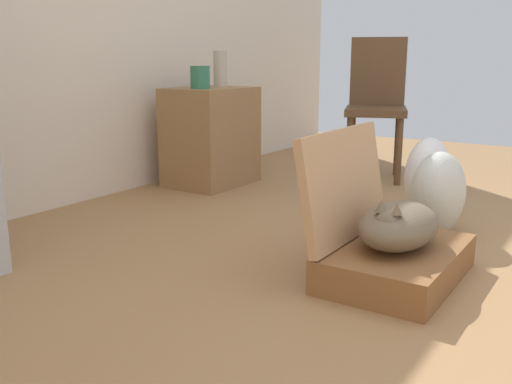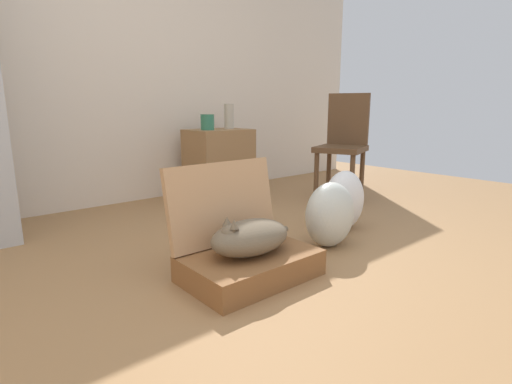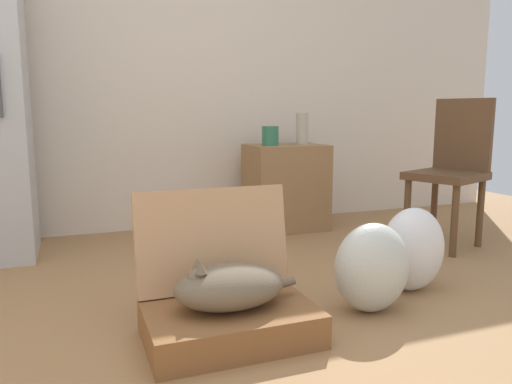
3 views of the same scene
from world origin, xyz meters
name	(u,v)px [view 1 (image 1 of 3)]	position (x,y,z in m)	size (l,w,h in m)	color
ground_plane	(448,286)	(0.00, 0.00, 0.00)	(7.68, 7.68, 0.00)	#9E7247
suitcase_base	(396,263)	(-0.04, 0.19, 0.07)	(0.66, 0.44, 0.13)	brown
suitcase_lid	(345,184)	(-0.04, 0.42, 0.35)	(0.66, 0.44, 0.04)	tan
cat	(398,225)	(-0.05, 0.19, 0.22)	(0.52, 0.28, 0.21)	brown
plastic_bag_white	(438,193)	(0.64, 0.24, 0.20)	(0.36, 0.25, 0.41)	silver
plastic_bag_clear	(428,176)	(0.98, 0.39, 0.21)	(0.35, 0.23, 0.42)	white
side_table	(211,137)	(0.94, 1.85, 0.32)	(0.57, 0.43, 0.65)	olive
vase_tall	(200,77)	(0.80, 1.82, 0.72)	(0.12, 0.12, 0.14)	#2D7051
vase_short	(220,69)	(1.08, 1.87, 0.77)	(0.09, 0.09, 0.24)	#B7AD99
chair	(376,102)	(1.78, 1.02, 0.53)	(0.56, 0.54, 0.98)	brown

